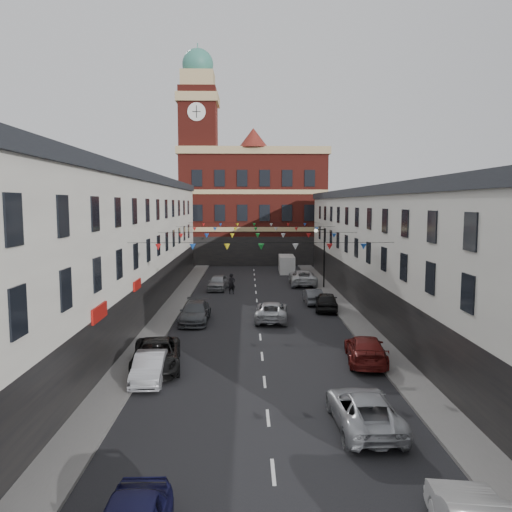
{
  "coord_description": "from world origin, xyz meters",
  "views": [
    {
      "loc": [
        -0.8,
        -34.98,
        8.48
      ],
      "look_at": [
        -0.09,
        6.89,
        4.05
      ],
      "focal_mm": 35.0,
      "sensor_mm": 36.0,
      "label": 1
    }
  ],
  "objects": [
    {
      "name": "car_left_b",
      "position": [
        -5.5,
        -11.72,
        0.66
      ],
      "size": [
        1.59,
        4.09,
        1.33
      ],
      "primitive_type": "imported",
      "rotation": [
        0.0,
        0.0,
        0.04
      ],
      "color": "#9B9CA2",
      "rests_on": "ground"
    },
    {
      "name": "pavement_right",
      "position": [
        6.9,
        2.0,
        0.07
      ],
      "size": [
        1.8,
        64.0,
        0.15
      ],
      "primitive_type": "cube",
      "color": "#605E5B",
      "rests_on": "ground"
    },
    {
      "name": "white_van",
      "position": [
        3.98,
        25.57,
        1.05
      ],
      "size": [
        1.93,
        4.77,
        2.09
      ],
      "primitive_type": "cube",
      "rotation": [
        0.0,
        0.0,
        -0.02
      ],
      "color": "silver",
      "rests_on": "ground"
    },
    {
      "name": "car_left_d",
      "position": [
        -4.58,
        0.08,
        0.72
      ],
      "size": [
        2.09,
        4.99,
        1.44
      ],
      "primitive_type": "imported",
      "rotation": [
        0.0,
        0.0,
        -0.01
      ],
      "color": "#44474C",
      "rests_on": "ground"
    },
    {
      "name": "car_right_b",
      "position": [
        3.6,
        -16.88,
        0.69
      ],
      "size": [
        2.36,
        4.99,
        1.38
      ],
      "primitive_type": "imported",
      "rotation": [
        0.0,
        0.0,
        3.16
      ],
      "color": "#9B9DA2",
      "rests_on": "ground"
    },
    {
      "name": "civic_building",
      "position": [
        0.0,
        37.95,
        8.14
      ],
      "size": [
        20.6,
        13.3,
        18.5
      ],
      "color": "maroon",
      "rests_on": "ground"
    },
    {
      "name": "clock_tower",
      "position": [
        -7.5,
        35.0,
        14.93
      ],
      "size": [
        5.6,
        5.6,
        30.0
      ],
      "color": "maroon",
      "rests_on": "ground"
    },
    {
      "name": "ground",
      "position": [
        0.0,
        0.0,
        0.0
      ],
      "size": [
        160.0,
        160.0,
        0.0
      ],
      "primitive_type": "plane",
      "color": "black",
      "rests_on": "ground"
    },
    {
      "name": "car_right_f",
      "position": [
        4.93,
        16.31,
        0.8
      ],
      "size": [
        2.79,
        5.82,
        1.6
      ],
      "primitive_type": "imported",
      "rotation": [
        0.0,
        0.0,
        3.12
      ],
      "color": "silver",
      "rests_on": "ground"
    },
    {
      "name": "pavement_left",
      "position": [
        -6.9,
        2.0,
        0.07
      ],
      "size": [
        1.8,
        64.0,
        0.15
      ],
      "primitive_type": "cube",
      "color": "#605E5B",
      "rests_on": "ground"
    },
    {
      "name": "car_right_c",
      "position": [
        5.5,
        -9.13,
        0.71
      ],
      "size": [
        2.57,
        5.12,
        1.43
      ],
      "primitive_type": "imported",
      "rotation": [
        0.0,
        0.0,
        3.02
      ],
      "color": "maroon",
      "rests_on": "ground"
    },
    {
      "name": "pedestrian",
      "position": [
        -2.29,
        11.19,
        0.97
      ],
      "size": [
        0.83,
        0.69,
        1.94
      ],
      "primitive_type": "imported",
      "rotation": [
        0.0,
        0.0,
        0.38
      ],
      "color": "black",
      "rests_on": "ground"
    },
    {
      "name": "car_right_d",
      "position": [
        5.45,
        3.9,
        0.74
      ],
      "size": [
        2.23,
        4.5,
        1.47
      ],
      "primitive_type": "imported",
      "rotation": [
        0.0,
        0.0,
        3.03
      ],
      "color": "black",
      "rests_on": "ground"
    },
    {
      "name": "car_left_c",
      "position": [
        -5.5,
        -9.99,
        0.73
      ],
      "size": [
        3.07,
        5.51,
        1.46
      ],
      "primitive_type": "imported",
      "rotation": [
        0.0,
        0.0,
        0.13
      ],
      "color": "black",
      "rests_on": "ground"
    },
    {
      "name": "terrace_left",
      "position": [
        -11.78,
        1.0,
        5.35
      ],
      "size": [
        8.4,
        56.0,
        10.7
      ],
      "color": "beige",
      "rests_on": "ground"
    },
    {
      "name": "car_right_e",
      "position": [
        4.74,
        6.62,
        0.64
      ],
      "size": [
        1.43,
        3.92,
        1.28
      ],
      "primitive_type": "imported",
      "rotation": [
        0.0,
        0.0,
        3.16
      ],
      "color": "#494B50",
      "rests_on": "ground"
    },
    {
      "name": "terrace_right",
      "position": [
        11.78,
        1.0,
        4.85
      ],
      "size": [
        8.4,
        56.0,
        9.7
      ],
      "color": "beige",
      "rests_on": "ground"
    },
    {
      "name": "street_lamp",
      "position": [
        6.55,
        14.0,
        3.9
      ],
      "size": [
        1.1,
        0.36,
        6.0
      ],
      "color": "black",
      "rests_on": "ground"
    },
    {
      "name": "distant_hill",
      "position": [
        -4.0,
        62.0,
        5.0
      ],
      "size": [
        40.0,
        14.0,
        10.0
      ],
      "primitive_type": "cube",
      "color": "#2A4520",
      "rests_on": "ground"
    },
    {
      "name": "moving_car",
      "position": [
        0.94,
        0.59,
        0.69
      ],
      "size": [
        2.68,
        5.14,
        1.38
      ],
      "primitive_type": "imported",
      "rotation": [
        0.0,
        0.0,
        3.06
      ],
      "color": "#ADB0B5",
      "rests_on": "ground"
    },
    {
      "name": "car_left_e",
      "position": [
        -3.72,
        13.61,
        0.73
      ],
      "size": [
        2.12,
        4.41,
        1.45
      ],
      "primitive_type": "imported",
      "rotation": [
        0.0,
        0.0,
        -0.1
      ],
      "color": "gray",
      "rests_on": "ground"
    }
  ]
}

